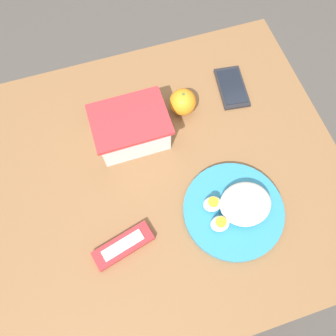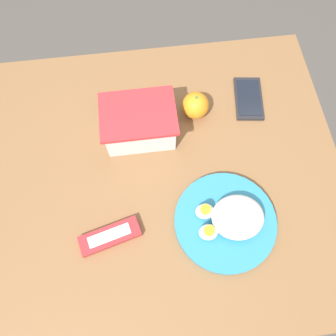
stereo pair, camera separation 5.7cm
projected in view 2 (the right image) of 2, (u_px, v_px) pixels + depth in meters
The scene contains 7 objects.
ground_plane at pixel (167, 229), 1.50m from camera, with size 10.00×10.00×0.00m, color #4C4742.
table at pixel (166, 187), 0.95m from camera, with size 0.93×0.83×0.70m.
food_container at pixel (139, 124), 0.86m from camera, with size 0.19×0.14×0.10m.
orange_fruit at pixel (196, 105), 0.89m from camera, with size 0.07×0.07×0.07m.
rice_plate at pixel (228, 220), 0.78m from camera, with size 0.25×0.25×0.07m.
candy_bar at pixel (110, 236), 0.78m from camera, with size 0.15×0.08×0.02m.
cell_phone at pixel (248, 98), 0.93m from camera, with size 0.09×0.15×0.01m.
Camera 2 is at (-0.03, -0.31, 1.50)m, focal length 35.00 mm.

